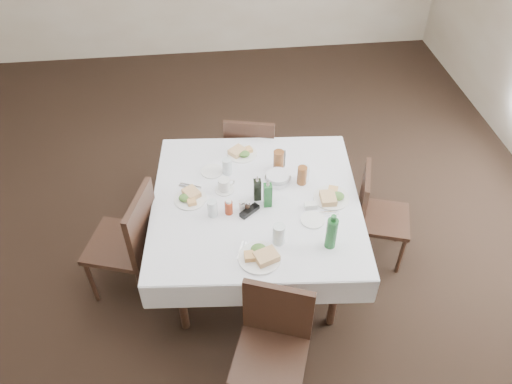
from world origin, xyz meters
The scene contains 33 objects.
ground_plane centered at (0.00, 0.00, 0.00)m, with size 7.00×7.00×0.00m, color black.
room_shell centered at (0.00, 0.00, 1.71)m, with size 6.04×7.04×2.80m.
dining_table centered at (0.20, -0.23, 0.69)m, with size 1.59×1.59×0.76m.
chair_north centered at (0.26, 0.63, 0.51)m, with size 0.51×0.51×0.89m.
chair_south centered at (0.20, -1.21, 0.52)m, with size 0.55×0.55×0.90m.
chair_east centered at (1.13, -0.17, 0.48)m, with size 0.50×0.50×0.84m.
chair_west centered at (-0.71, -0.31, 0.55)m, with size 0.57×0.57×0.96m.
meal_north centered at (0.15, 0.29, 0.78)m, with size 0.23×0.23×0.05m.
meal_south centered at (0.17, -0.77, 0.79)m, with size 0.27×0.27×0.06m.
meal_east centered at (0.74, -0.29, 0.78)m, with size 0.26×0.26×0.06m.
meal_west centered at (-0.26, -0.17, 0.78)m, with size 0.23×0.23×0.05m.
side_plate_a centered at (-0.09, 0.10, 0.77)m, with size 0.17×0.17×0.01m.
side_plate_b centered at (0.56, -0.48, 0.77)m, with size 0.17×0.17×0.01m.
water_n centered at (0.02, 0.08, 0.83)m, with size 0.07×0.07×0.13m.
water_s centered at (0.30, -0.65, 0.84)m, with size 0.08×0.08×0.15m.
water_e centered at (0.59, -0.06, 0.82)m, with size 0.07×0.07×0.12m.
water_w centered at (-0.11, -0.35, 0.83)m, with size 0.07×0.07×0.13m.
iced_tea_a centered at (0.41, 0.09, 0.84)m, with size 0.08×0.08×0.16m.
iced_tea_b centered at (0.56, -0.09, 0.84)m, with size 0.07×0.07×0.15m.
bread_basket centered at (0.39, -0.05, 0.79)m, with size 0.19×0.19×0.06m.
oil_cruet_dark centered at (0.21, -0.22, 0.86)m, with size 0.05×0.05×0.22m.
oil_cruet_green centered at (0.28, -0.29, 0.86)m, with size 0.06×0.06×0.24m.
ketchup_bottle centered at (0.00, -0.34, 0.82)m, with size 0.06×0.06×0.12m.
salt_shaker centered at (0.09, -0.33, 0.80)m, with size 0.04×0.04×0.09m.
pepper_shaker centered at (0.13, -0.33, 0.80)m, with size 0.04×0.04×0.08m.
coffee_mug centered at (-0.01, -0.11, 0.81)m, with size 0.15×0.14×0.10m.
sunglasses centered at (0.14, -0.36, 0.78)m, with size 0.15×0.14×0.03m.
green_bottle centered at (0.63, -0.72, 0.88)m, with size 0.07×0.07×0.27m.
sugar_caddy centered at (0.57, -0.36, 0.78)m, with size 0.09×0.05×0.04m.
cutlery_n centered at (0.46, 0.20, 0.77)m, with size 0.09×0.21×0.01m.
cutlery_s centered at (0.06, -0.70, 0.77)m, with size 0.08×0.16×0.01m.
cutlery_e centered at (0.67, -0.43, 0.77)m, with size 0.17×0.05×0.01m.
cutlery_w centered at (-0.26, -0.05, 0.77)m, with size 0.17×0.10×0.01m.
Camera 1 is at (-0.09, -2.78, 3.23)m, focal length 35.00 mm.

